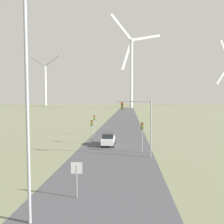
{
  "coord_description": "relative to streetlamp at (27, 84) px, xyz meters",
  "views": [
    {
      "loc": [
        1.97,
        -6.4,
        6.89
      ],
      "look_at": [
        0.0,
        18.32,
        5.4
      ],
      "focal_mm": 35.0,
      "sensor_mm": 36.0,
      "label": 1
    }
  ],
  "objects": [
    {
      "name": "road_surface",
      "position": [
        3.52,
        43.06,
        -7.7
      ],
      "size": [
        10.0,
        240.0,
        0.01
      ],
      "color": "#47474C",
      "rests_on": "ground"
    },
    {
      "name": "streetlamp",
      "position": [
        0.0,
        0.0,
        0.0
      ],
      "size": [
        2.78,
        0.32,
        12.79
      ],
      "color": "#93999E",
      "rests_on": "ground"
    },
    {
      "name": "stop_sign_near",
      "position": [
        1.86,
        3.26,
        -5.94
      ],
      "size": [
        0.81,
        0.07,
        2.52
      ],
      "color": "#93999E",
      "rests_on": "ground"
    },
    {
      "name": "traffic_light_post_near_left",
      "position": [
        -0.22,
        21.43,
        -5.0
      ],
      "size": [
        0.28,
        0.34,
        3.68
      ],
      "color": "#93999E",
      "rests_on": "ground"
    },
    {
      "name": "traffic_light_post_near_right",
      "position": [
        7.13,
        16.42,
        -4.84
      ],
      "size": [
        0.28,
        0.34,
        3.91
      ],
      "color": "#93999E",
      "rests_on": "ground"
    },
    {
      "name": "traffic_light_post_mid_left",
      "position": [
        -1.06,
        29.1,
        -4.92
      ],
      "size": [
        0.28,
        0.33,
        3.8
      ],
      "color": "#93999E",
      "rests_on": "ground"
    },
    {
      "name": "traffic_light_mast_overhead",
      "position": [
        6.74,
        14.36,
        -2.92
      ],
      "size": [
        4.04,
        0.35,
        6.86
      ],
      "color": "#93999E",
      "rests_on": "ground"
    },
    {
      "name": "car_approaching",
      "position": [
        2.38,
        20.61,
        -6.79
      ],
      "size": [
        1.88,
        4.12,
        1.83
      ],
      "color": "white",
      "rests_on": "ground"
    },
    {
      "name": "wind_turbine_far_left",
      "position": [
        -81.35,
        209.43,
        18.14
      ],
      "size": [
        36.37,
        10.31,
        52.44
      ],
      "color": "silver",
      "rests_on": "ground"
    },
    {
      "name": "wind_turbine_left",
      "position": [
        6.95,
        158.22,
        24.38
      ],
      "size": [
        38.19,
        13.7,
        69.93
      ],
      "color": "silver",
      "rests_on": "ground"
    }
  ]
}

